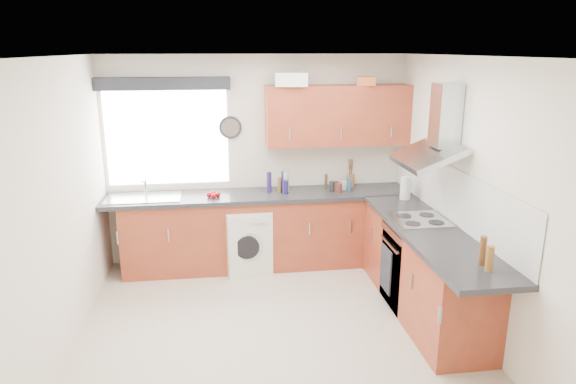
{
  "coord_description": "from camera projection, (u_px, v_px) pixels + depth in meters",
  "views": [
    {
      "loc": [
        -0.47,
        -4.31,
        2.56
      ],
      "look_at": [
        0.25,
        0.85,
        1.1
      ],
      "focal_mm": 32.0,
      "sensor_mm": 36.0,
      "label": 1
    }
  ],
  "objects": [
    {
      "name": "ground_plane",
      "position": [
        274.0,
        328.0,
        4.86
      ],
      "size": [
        3.6,
        3.6,
        0.0
      ],
      "primitive_type": "plane",
      "color": "beige"
    },
    {
      "name": "jar_0",
      "position": [
        326.0,
        181.0,
        6.3
      ],
      "size": [
        0.04,
        0.04,
        0.16
      ],
      "primitive_type": "cylinder",
      "color": "#3C3121",
      "rests_on": "worktop_back"
    },
    {
      "name": "casserole",
      "position": [
        291.0,
        79.0,
        5.76
      ],
      "size": [
        0.39,
        0.3,
        0.15
      ],
      "primitive_type": "cube",
      "rotation": [
        0.0,
        0.0,
        -0.12
      ],
      "color": "silver",
      "rests_on": "upper_cabinets"
    },
    {
      "name": "wall_left",
      "position": [
        59.0,
        211.0,
        4.29
      ],
      "size": [
        0.02,
        3.6,
        2.5
      ],
      "primitive_type": "cube",
      "color": "silver",
      "rests_on": "ground_plane"
    },
    {
      "name": "hob_plate",
      "position": [
        420.0,
        220.0,
        5.1
      ],
      "size": [
        0.52,
        0.52,
        0.01
      ],
      "primitive_type": "cube",
      "color": "#ABB6BD",
      "rests_on": "worktop_right"
    },
    {
      "name": "base_cab_corner",
      "position": [
        380.0,
        226.0,
        6.38
      ],
      "size": [
        0.6,
        0.6,
        0.86
      ],
      "primitive_type": "cube",
      "color": "maroon",
      "rests_on": "ground_plane"
    },
    {
      "name": "wall_back",
      "position": [
        257.0,
        160.0,
        6.24
      ],
      "size": [
        3.6,
        0.02,
        2.5
      ],
      "primitive_type": "cube",
      "color": "silver",
      "rests_on": "ground_plane"
    },
    {
      "name": "wall_right",
      "position": [
        466.0,
        195.0,
        4.76
      ],
      "size": [
        0.02,
        3.6,
        2.5
      ],
      "primitive_type": "cube",
      "color": "silver",
      "rests_on": "ground_plane"
    },
    {
      "name": "upper_cabinets",
      "position": [
        338.0,
        115.0,
        6.05
      ],
      "size": [
        1.7,
        0.35,
        0.7
      ],
      "primitive_type": "cube",
      "color": "maroon",
      "rests_on": "wall_back"
    },
    {
      "name": "jar_9",
      "position": [
        336.0,
        187.0,
        6.09
      ],
      "size": [
        0.05,
        0.05,
        0.14
      ],
      "primitive_type": "cylinder",
      "color": "#35261D",
      "rests_on": "worktop_back"
    },
    {
      "name": "jar_5",
      "position": [
        344.0,
        186.0,
        6.19
      ],
      "size": [
        0.07,
        0.07,
        0.1
      ],
      "primitive_type": "cylinder",
      "color": "#AFA895",
      "rests_on": "worktop_back"
    },
    {
      "name": "window_blind",
      "position": [
        163.0,
        84.0,
        5.76
      ],
      "size": [
        1.5,
        0.18,
        0.14
      ],
      "primitive_type": "cube",
      "color": "black",
      "rests_on": "wall_back"
    },
    {
      "name": "jar_6",
      "position": [
        269.0,
        182.0,
        6.08
      ],
      "size": [
        0.06,
        0.06,
        0.24
      ],
      "primitive_type": "cylinder",
      "color": "#231955",
      "rests_on": "worktop_back"
    },
    {
      "name": "wall_clock",
      "position": [
        230.0,
        128.0,
        6.05
      ],
      "size": [
        0.27,
        0.04,
        0.27
      ],
      "primitive_type": "cylinder",
      "rotation": [
        1.57,
        0.0,
        0.0
      ],
      "color": "black",
      "rests_on": "wall_back"
    },
    {
      "name": "tomato_cluster",
      "position": [
        213.0,
        195.0,
        5.89
      ],
      "size": [
        0.14,
        0.14,
        0.06
      ],
      "primitive_type": null,
      "rotation": [
        0.0,
        0.0,
        0.0
      ],
      "color": "#A7040D",
      "rests_on": "worktop_back"
    },
    {
      "name": "jar_2",
      "position": [
        279.0,
        185.0,
        6.07
      ],
      "size": [
        0.05,
        0.05,
        0.18
      ],
      "primitive_type": "cylinder",
      "color": "brown",
      "rests_on": "worktop_back"
    },
    {
      "name": "storage_box",
      "position": [
        367.0,
        81.0,
        5.88
      ],
      "size": [
        0.26,
        0.23,
        0.1
      ],
      "primitive_type": "cube",
      "rotation": [
        0.0,
        0.0,
        -0.31
      ],
      "color": "#B75227",
      "rests_on": "upper_cabinets"
    },
    {
      "name": "oven",
      "position": [
        417.0,
        265.0,
        5.23
      ],
      "size": [
        0.56,
        0.58,
        0.85
      ],
      "primitive_type": "cube",
      "color": "black",
      "rests_on": "ground_plane"
    },
    {
      "name": "utensil_pot",
      "position": [
        350.0,
        180.0,
        6.37
      ],
      "size": [
        0.13,
        0.13,
        0.14
      ],
      "primitive_type": "cylinder",
      "rotation": [
        0.0,
        0.0,
        0.32
      ],
      "color": "slate",
      "rests_on": "worktop_back"
    },
    {
      "name": "ceiling",
      "position": [
        272.0,
        56.0,
        4.19
      ],
      "size": [
        3.6,
        3.6,
        0.02
      ],
      "primitive_type": "cube",
      "color": "white",
      "rests_on": "wall_back"
    },
    {
      "name": "jar_10",
      "position": [
        339.0,
        188.0,
        6.06
      ],
      "size": [
        0.07,
        0.07,
        0.12
      ],
      "primitive_type": "cylinder",
      "color": "#57231F",
      "rests_on": "worktop_back"
    },
    {
      "name": "jar_3",
      "position": [
        349.0,
        185.0,
        6.13
      ],
      "size": [
        0.04,
        0.04,
        0.15
      ],
      "primitive_type": "cylinder",
      "color": "navy",
      "rests_on": "worktop_back"
    },
    {
      "name": "washing_machine",
      "position": [
        246.0,
        239.0,
        6.07
      ],
      "size": [
        0.6,
        0.59,
        0.76
      ],
      "primitive_type": "cube",
      "rotation": [
        0.0,
        0.0,
        0.18
      ],
      "color": "silver",
      "rests_on": "ground_plane"
    },
    {
      "name": "worktop_right",
      "position": [
        432.0,
        233.0,
        4.82
      ],
      "size": [
        0.62,
        2.42,
        0.05
      ],
      "primitive_type": "cube",
      "color": "black",
      "rests_on": "base_cab_right"
    },
    {
      "name": "wall_front",
      "position": [
        309.0,
        297.0,
        2.81
      ],
      "size": [
        3.6,
        0.02,
        2.5
      ],
      "primitive_type": "cube",
      "color": "silver",
      "rests_on": "ground_plane"
    },
    {
      "name": "window",
      "position": [
        167.0,
        138.0,
        6.01
      ],
      "size": [
        1.4,
        0.02,
        1.1
      ],
      "primitive_type": "cube",
      "color": "silver",
      "rests_on": "wall_back"
    },
    {
      "name": "bottle_1",
      "position": [
        483.0,
        251.0,
        4.03
      ],
      "size": [
        0.05,
        0.05,
        0.24
      ],
      "primitive_type": "cylinder",
      "color": "brown",
      "rests_on": "worktop_right"
    },
    {
      "name": "jar_8",
      "position": [
        352.0,
        181.0,
        6.28
      ],
      "size": [
        0.04,
        0.04,
        0.17
      ],
      "primitive_type": "cylinder",
      "color": "brown",
      "rests_on": "worktop_back"
    },
    {
      "name": "sink",
      "position": [
        143.0,
        195.0,
        5.86
      ],
      "size": [
        0.84,
        0.46,
        0.1
      ],
      "primitive_type": null,
      "color": "#ABB6BD",
      "rests_on": "worktop_back"
    },
    {
      "name": "base_cab_back",
      "position": [
        252.0,
        232.0,
        6.17
      ],
      "size": [
        3.0,
        0.58,
        0.86
      ],
      "primitive_type": "cube",
      "color": "maroon",
      "rests_on": "ground_plane"
    },
    {
      "name": "worktop_back",
      "position": [
        260.0,
        196.0,
        6.05
      ],
      "size": [
        3.6,
        0.62,
        0.05
      ],
      "primitive_type": "cube",
      "color": "black",
      "rests_on": "base_cab_back"
    },
    {
      "name": "jar_4",
      "position": [
        286.0,
        182.0,
        6.08
      ],
      "size": [
        0.07,
        0.07,
        0.25
      ],
      "primitive_type": "cylinder",
      "color": "gray",
      "rests_on": "worktop_back"
    },
    {
      "name": "extractor_hood",
      "position": [
        436.0,
        135.0,
        4.88
      ],
      "size": [
        0.52,
        0.78,
        0.66
      ],
      "primitive_type": null,
      "color": "#ABB6BD",
      "rests_on": "wall_right"
    },
    {
      "name": "kitchen_roll",
      "position": [
        405.0,
        188.0,
        5.8
      ],
      "size": [
        0.14,
        0.14,
        0.26
      ],
      "primitive_type": "cylinder",
      "rotation": [
        0.0,
        0.0,
        -0.21
      ],
      "color": "silver",
      "rests_on": "worktop_right"
    },
    {
      "name": "splashback",
      "position": [
        450.0,
        193.0,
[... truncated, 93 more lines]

